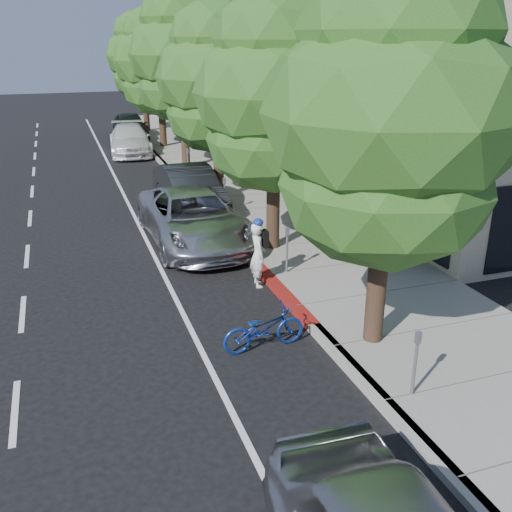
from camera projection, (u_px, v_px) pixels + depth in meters
name	position (u px, v px, depth m)	size (l,w,h in m)	color
ground	(296.00, 311.00, 13.64)	(120.00, 120.00, 0.00)	black
sidewalk	(270.00, 209.00, 21.37)	(4.60, 56.00, 0.15)	gray
curb	(211.00, 215.00, 20.66)	(0.30, 56.00, 0.15)	#9E998E
curb_red_segment	(281.00, 291.00, 14.50)	(0.32, 4.00, 0.15)	maroon
storefront_building	(332.00, 87.00, 31.16)	(10.00, 36.00, 7.00)	beige
street_tree_0	(391.00, 119.00, 10.45)	(4.85, 4.85, 7.70)	black
street_tree_1	(274.00, 96.00, 15.78)	(4.56, 4.56, 7.44)	black
street_tree_2	(217.00, 80.00, 21.06)	(4.55, 4.55, 7.47)	black
street_tree_3	(181.00, 57.00, 26.12)	(4.90, 4.90, 8.40)	black
street_tree_4	(159.00, 62.00, 31.57)	(5.10, 5.10, 7.85)	black
street_tree_5	(142.00, 57.00, 36.83)	(4.69, 4.69, 7.80)	black
cyclist	(258.00, 255.00, 14.74)	(0.63, 0.41, 1.72)	white
bicycle	(264.00, 328.00, 11.85)	(0.63, 1.80, 0.94)	navy
silver_suv	(193.00, 218.00, 17.83)	(2.73, 5.92, 1.64)	silver
dark_sedan	(190.00, 189.00, 21.14)	(1.74, 5.00, 1.65)	black
white_pickup	(130.00, 140.00, 31.52)	(2.16, 5.30, 1.54)	white
dark_suv_far	(130.00, 126.00, 35.88)	(1.94, 4.82, 1.64)	black
pedestrian	(337.00, 201.00, 18.97)	(0.83, 0.65, 1.71)	black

